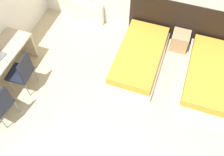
{
  "coord_description": "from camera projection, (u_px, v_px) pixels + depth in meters",
  "views": [
    {
      "loc": [
        0.91,
        -0.18,
        4.47
      ],
      "look_at": [
        0.0,
        2.43,
        0.55
      ],
      "focal_mm": 40.0,
      "sensor_mm": 36.0,
      "label": 1
    }
  ],
  "objects": [
    {
      "name": "radiator",
      "position": [
        86.0,
        12.0,
        6.29
      ],
      "size": [
        0.94,
        0.12,
        0.59
      ],
      "color": "silver",
      "rests_on": "ground_plane"
    },
    {
      "name": "chair_near_laptop",
      "position": [
        22.0,
        72.0,
        4.91
      ],
      "size": [
        0.47,
        0.47,
        0.95
      ],
      "rotation": [
        0.0,
        0.0,
        0.07
      ],
      "color": "black",
      "rests_on": "ground_plane"
    },
    {
      "name": "bed_near_window",
      "position": [
        139.0,
        57.0,
        5.56
      ],
      "size": [
        0.99,
        1.93,
        0.39
      ],
      "color": "silver",
      "rests_on": "ground_plane"
    },
    {
      "name": "headboard_panel",
      "position": [
        185.0,
        24.0,
        5.67
      ],
      "size": [
        2.61,
        0.03,
        1.07
      ],
      "color": "black",
      "rests_on": "ground_plane"
    },
    {
      "name": "nightstand",
      "position": [
        180.0,
        41.0,
        5.81
      ],
      "size": [
        0.39,
        0.39,
        0.44
      ],
      "color": "tan",
      "rests_on": "ground_plane"
    },
    {
      "name": "bed_near_door",
      "position": [
        209.0,
        76.0,
        5.27
      ],
      "size": [
        0.99,
        1.93,
        0.39
      ],
      "color": "silver",
      "rests_on": "ground_plane"
    }
  ]
}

